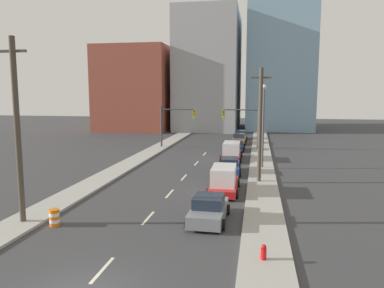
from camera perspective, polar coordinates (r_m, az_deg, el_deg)
name	(u,v)px	position (r m, az deg, el deg)	size (l,w,h in m)	color
sidewalk_left	(173,140)	(59.08, -2.91, 0.66)	(2.38, 90.29, 0.16)	#9E9B93
sidewalk_right	(260,142)	(57.61, 10.39, 0.36)	(2.38, 90.29, 0.16)	#9E9B93
lane_stripe_at_2m	(102,270)	(17.03, -13.49, -18.14)	(0.16, 2.40, 0.01)	beige
lane_stripe_at_9m	(148,218)	(22.87, -6.69, -11.12)	(0.16, 2.40, 0.01)	beige
lane_stripe_at_14m	(170,194)	(27.95, -3.44, -7.55)	(0.16, 2.40, 0.01)	beige
lane_stripe_at_20m	(184,177)	(33.14, -1.24, -5.10)	(0.16, 2.40, 0.01)	beige
lane_stripe_at_26m	(196,163)	(39.66, 0.66, -2.95)	(0.16, 2.40, 0.01)	beige
lane_stripe_at_33m	(205,154)	(45.76, 1.93, -1.51)	(0.16, 2.40, 0.01)	beige
building_brick_left	(138,89)	(77.67, -8.19, 8.28)	(14.00, 16.00, 16.36)	brown
building_office_center	(210,72)	(78.59, 2.69, 10.92)	(12.00, 20.00, 23.41)	#99999E
building_glass_right	(280,29)	(82.98, 13.28, 16.69)	(13.00, 20.00, 41.06)	#7A9EB7
traffic_signal_left	(172,121)	(50.56, -3.09, 3.58)	(4.81, 0.35, 5.62)	#38383D
traffic_signal_right	(247,122)	(49.28, 8.35, 3.40)	(4.81, 0.35, 5.62)	#38383D
utility_pole_left_near	(17,131)	(22.76, -25.05, 1.87)	(1.60, 0.32, 10.42)	#473D33
utility_pole_right_mid	(260,125)	(30.89, 10.34, 2.89)	(1.60, 0.32, 9.41)	#473D33
traffic_barrel	(54,218)	(22.68, -20.23, -10.47)	(0.56, 0.56, 0.95)	orange
street_lamp	(263,120)	(36.94, 10.80, 3.56)	(0.44, 0.44, 8.20)	#4C4C51
fire_hydrant	(263,254)	(17.34, 10.84, -16.09)	(0.26, 0.26, 0.84)	red
sedan_gray	(209,209)	(22.06, 2.56, -9.94)	(2.24, 4.42, 1.50)	slate
box_truck_red	(224,180)	(28.14, 4.88, -5.50)	(2.33, 5.38, 1.99)	red
sedan_blue	(230,166)	(34.85, 5.78, -3.38)	(2.22, 4.87, 1.45)	navy
box_truck_maroon	(232,151)	(41.80, 6.05, -1.12)	(2.35, 5.64, 1.99)	maroon
sedan_navy	(237,146)	(48.73, 6.82, -0.25)	(2.08, 4.30, 1.36)	#141E47
sedan_orange	(239,139)	(55.14, 7.19, 0.75)	(2.11, 4.63, 1.53)	orange
sedan_teal	(240,135)	(60.62, 7.37, 1.34)	(2.33, 4.64, 1.44)	#196B75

